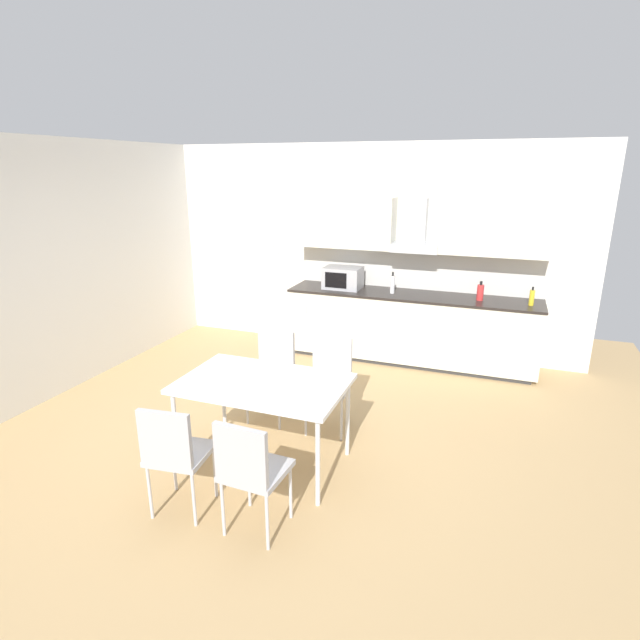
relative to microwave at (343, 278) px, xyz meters
name	(u,v)px	position (x,y,z in m)	size (l,w,h in m)	color
ground_plane	(254,449)	(0.01, -2.61, -1.04)	(7.62, 8.78, 0.02)	tan
wall_back	(352,248)	(0.01, 0.37, 0.33)	(6.09, 0.10, 2.72)	silver
wall_left	(15,278)	(-2.58, -2.61, 0.33)	(0.10, 7.02, 2.72)	silver
kitchen_counter	(410,327)	(0.91, 0.00, -0.58)	(3.13, 0.66, 0.89)	#333333
backsplash_tile	(417,270)	(0.91, 0.30, 0.11)	(3.11, 0.02, 0.49)	silver
upper_wall_cabinets	(417,226)	(0.91, 0.15, 0.70)	(3.11, 0.40, 0.65)	silver
microwave	(343,278)	(0.00, 0.00, 0.00)	(0.48, 0.35, 0.28)	#ADADB2
bottle_yellow	(532,297)	(2.30, -0.05, -0.05)	(0.06, 0.06, 0.22)	yellow
bottle_white	(392,284)	(0.67, -0.04, -0.02)	(0.06, 0.06, 0.27)	white
bottle_red	(480,292)	(1.73, -0.02, -0.04)	(0.08, 0.08, 0.23)	red
dining_table	(263,387)	(0.22, -2.78, -0.32)	(1.34, 0.85, 0.75)	white
chair_far_right	(330,375)	(0.51, -1.98, -0.50)	(0.44, 0.44, 0.87)	#B2B2B7
chair_near_right	(250,466)	(0.52, -3.59, -0.50)	(0.42, 0.42, 0.87)	#B2B2B7
chair_near_left	(174,449)	(-0.07, -3.59, -0.50)	(0.44, 0.44, 0.87)	#B2B2B7
chair_far_left	(273,366)	(-0.08, -1.98, -0.50)	(0.41, 0.41, 0.87)	#B2B2B7
pendant_lamp	(258,239)	(0.22, -2.78, 0.88)	(0.32, 0.32, 0.22)	silver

